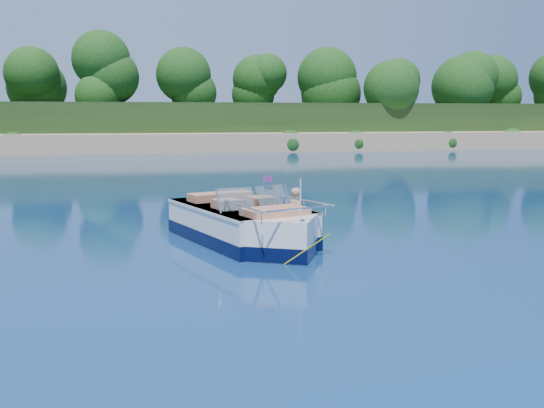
{
  "coord_description": "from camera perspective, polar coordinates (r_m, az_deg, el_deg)",
  "views": [
    {
      "loc": [
        -2.98,
        -13.39,
        2.93
      ],
      "look_at": [
        -0.17,
        0.53,
        0.85
      ],
      "focal_mm": 40.0,
      "sensor_mm": 36.0,
      "label": 1
    }
  ],
  "objects": [
    {
      "name": "boy",
      "position": [
        15.99,
        2.05,
        -2.23
      ],
      "size": [
        0.65,
        0.85,
        1.53
      ],
      "primitive_type": "imported",
      "rotation": [
        0.0,
        -0.17,
        2.02
      ],
      "color": "tan",
      "rests_on": "ground"
    },
    {
      "name": "treeline",
      "position": [
        54.56,
        -8.36,
        11.01
      ],
      "size": [
        150.0,
        7.12,
        8.19
      ],
      "color": "black",
      "rests_on": "ground"
    },
    {
      "name": "motorboat",
      "position": [
        13.97,
        -2.32,
        -2.22
      ],
      "size": [
        3.24,
        5.54,
        1.93
      ],
      "rotation": [
        0.0,
        0.0,
        0.34
      ],
      "color": "silver",
      "rests_on": "ground"
    },
    {
      "name": "ground",
      "position": [
        14.03,
        1.12,
        -3.73
      ],
      "size": [
        160.0,
        160.0,
        0.0
      ],
      "primitive_type": "plane",
      "color": "#0A1C47",
      "rests_on": "ground"
    },
    {
      "name": "shoreline",
      "position": [
        77.25,
        -9.25,
        6.79
      ],
      "size": [
        170.0,
        59.0,
        6.0
      ],
      "color": "tan",
      "rests_on": "ground"
    },
    {
      "name": "tow_tube",
      "position": [
        15.91,
        2.23,
        -1.96
      ],
      "size": [
        1.35,
        1.35,
        0.34
      ],
      "rotation": [
        0.0,
        0.0,
        0.05
      ],
      "color": "yellow",
      "rests_on": "ground"
    }
  ]
}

